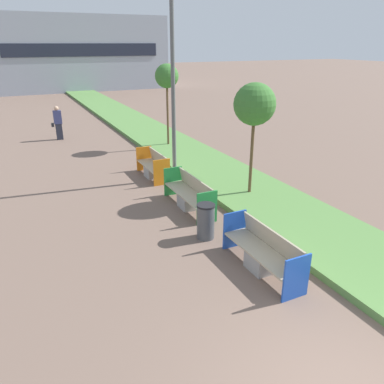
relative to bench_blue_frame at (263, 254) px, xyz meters
The scene contains 10 objects.
planter_grass_strip 8.81m from the bench_blue_frame, 75.13° to the left, with size 2.80×120.00×0.18m.
building_backdrop 38.82m from the bench_blue_frame, 85.46° to the left, with size 17.79×8.99×7.32m.
bench_blue_frame is the anchor object (origin of this frame).
bench_green_frame 3.73m from the bench_blue_frame, 89.98° to the left, with size 0.65×2.42×0.94m.
bench_orange_frame 6.85m from the bench_blue_frame, 90.04° to the left, with size 0.65×1.92×0.94m.
litter_bin 1.89m from the bench_blue_frame, 103.95° to the left, with size 0.47×0.47×0.93m.
street_lamp_post 7.24m from the bench_blue_frame, 84.46° to the left, with size 0.24×0.44×7.05m.
sapling_tree_near 4.96m from the bench_blue_frame, 59.89° to the left, with size 1.27×1.27×3.62m.
sapling_tree_far 11.14m from the bench_blue_frame, 78.63° to the left, with size 1.07×1.07×3.84m.
pedestrian_walking 14.69m from the bench_blue_frame, 99.21° to the left, with size 0.53×0.24×1.72m.
Camera 1 is at (-3.56, -2.22, 4.69)m, focal length 35.00 mm.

